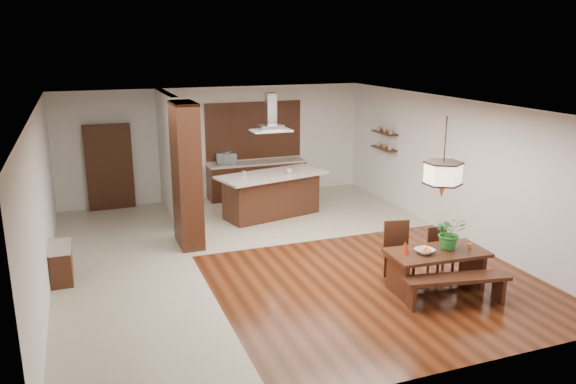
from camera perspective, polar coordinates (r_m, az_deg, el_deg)
name	(u,v)px	position (r m, az deg, el deg)	size (l,w,h in m)	color
room_shell	(273,151)	(10.37, -1.56, 4.18)	(9.00, 9.04, 2.92)	#38170A
tile_hallway	(127,275)	(10.45, -16.03, -8.15)	(2.50, 9.00, 0.01)	#B8AE99
tile_kitchen	(288,213)	(13.57, 0.04, -2.14)	(5.50, 4.00, 0.01)	#B8AE99
soffit_band	(272,106)	(10.25, -1.59, 8.71)	(8.00, 9.00, 0.02)	#3B1E0E
partition_pier	(186,175)	(11.29, -10.27, 1.67)	(0.45, 1.00, 2.90)	black
partition_stub	(169,156)	(13.32, -11.95, 3.62)	(0.18, 2.40, 2.90)	silver
hallway_console	(61,263)	(10.52, -22.03, -6.72)	(0.37, 0.88, 0.63)	black
hallway_doorway	(109,167)	(14.35, -17.68, 2.41)	(1.10, 0.20, 2.10)	black
rear_counter	(257,179)	(14.91, -3.16, 1.30)	(2.60, 0.62, 0.95)	black
kitchen_window	(253,130)	(14.91, -3.54, 6.28)	(2.60, 0.08, 1.50)	#9D6B2F
shelf_lower	(384,148)	(14.43, 9.71, 4.39)	(0.26, 0.90, 0.04)	black
shelf_upper	(385,133)	(14.36, 9.78, 5.96)	(0.26, 0.90, 0.04)	black
dining_table	(436,261)	(9.67, 14.85, -6.82)	(1.68, 0.91, 0.68)	black
dining_bench	(456,290)	(9.32, 16.66, -9.55)	(1.69, 0.37, 0.47)	black
dining_chair_left	(400,253)	(9.86, 11.30, -6.06)	(0.46, 0.46, 1.03)	black
dining_chair_right	(441,252)	(10.29, 15.29, -5.93)	(0.38, 0.38, 0.85)	black
pendant_lantern	(444,158)	(9.18, 15.57, 3.36)	(0.64, 0.64, 1.31)	beige
foliage_plant	(450,233)	(9.67, 16.11, -3.98)	(0.51, 0.44, 0.56)	#267229
fruit_bowl	(425,251)	(9.44, 13.71, -5.86)	(0.31, 0.31, 0.07)	beige
napkin_cone	(405,247)	(9.36, 11.81, -5.48)	(0.13, 0.13, 0.21)	#AD290C
gold_ornament	(469,246)	(9.83, 17.96, -5.27)	(0.06, 0.06, 0.09)	gold
kitchen_island	(272,194)	(13.20, -1.68, -0.24)	(2.71, 1.65, 1.04)	black
range_hood	(271,112)	(12.83, -1.75, 8.10)	(0.90, 0.55, 0.87)	silver
island_cup	(289,171)	(13.07, 0.12, 2.14)	(0.13, 0.13, 0.10)	white
microwave	(226,159)	(14.60, -6.29, 3.40)	(0.51, 0.34, 0.28)	silver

